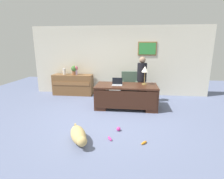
# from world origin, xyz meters

# --- Properties ---
(ground_plane) EXTENTS (12.00, 12.00, 0.00)m
(ground_plane) POSITION_xyz_m (0.00, 0.00, 0.00)
(ground_plane) COLOR slate
(back_wall) EXTENTS (7.00, 0.16, 2.70)m
(back_wall) POSITION_xyz_m (0.01, 2.60, 1.35)
(back_wall) COLOR beige
(back_wall) RESTS_ON ground_plane
(desk) EXTENTS (1.93, 0.93, 0.75)m
(desk) POSITION_xyz_m (0.36, 0.91, 0.41)
(desk) COLOR #422316
(desk) RESTS_ON ground_plane
(credenza) EXTENTS (1.59, 0.50, 0.82)m
(credenza) POSITION_xyz_m (-1.83, 2.25, 0.41)
(credenza) COLOR brown
(credenza) RESTS_ON ground_plane
(armchair) EXTENTS (0.60, 0.59, 1.02)m
(armchair) POSITION_xyz_m (0.45, 1.85, 0.47)
(armchair) COLOR #475B4C
(armchair) RESTS_ON ground_plane
(person_standing) EXTENTS (0.32, 0.32, 1.60)m
(person_standing) POSITION_xyz_m (0.87, 1.53, 0.82)
(person_standing) COLOR #262323
(person_standing) RESTS_ON ground_plane
(dog_lying) EXTENTS (0.60, 0.80, 0.30)m
(dog_lying) POSITION_xyz_m (-0.53, -1.30, 0.15)
(dog_lying) COLOR tan
(dog_lying) RESTS_ON ground_plane
(laptop) EXTENTS (0.32, 0.22, 0.22)m
(laptop) POSITION_xyz_m (0.08, 0.90, 0.80)
(laptop) COLOR #B2B5BA
(laptop) RESTS_ON desk
(desk_lamp) EXTENTS (0.22, 0.22, 0.58)m
(desk_lamp) POSITION_xyz_m (0.93, 1.09, 1.20)
(desk_lamp) COLOR #9E8447
(desk_lamp) RESTS_ON desk
(vase_with_flowers) EXTENTS (0.17, 0.17, 0.35)m
(vase_with_flowers) POSITION_xyz_m (-1.68, 2.25, 1.03)
(vase_with_flowers) COLOR #BCA3CB
(vase_with_flowers) RESTS_ON credenza
(vase_empty) EXTENTS (0.12, 0.12, 0.25)m
(vase_empty) POSITION_xyz_m (-2.16, 2.25, 0.95)
(vase_empty) COLOR silver
(vase_empty) RESTS_ON credenza
(potted_plant) EXTENTS (0.24, 0.24, 0.36)m
(potted_plant) POSITION_xyz_m (-1.75, 2.25, 1.02)
(potted_plant) COLOR brown
(potted_plant) RESTS_ON credenza
(dog_toy_ball) EXTENTS (0.09, 0.09, 0.09)m
(dog_toy_ball) POSITION_xyz_m (0.25, -0.70, 0.05)
(dog_toy_ball) COLOR #D8338C
(dog_toy_ball) RESTS_ON ground_plane
(dog_toy_bone) EXTENTS (0.13, 0.18, 0.05)m
(dog_toy_bone) POSITION_xyz_m (0.10, -1.12, 0.03)
(dog_toy_bone) COLOR #D8338C
(dog_toy_bone) RESTS_ON ground_plane
(dog_toy_plush) EXTENTS (0.15, 0.16, 0.05)m
(dog_toy_plush) POSITION_xyz_m (0.82, -1.21, 0.03)
(dog_toy_plush) COLOR orange
(dog_toy_plush) RESTS_ON ground_plane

